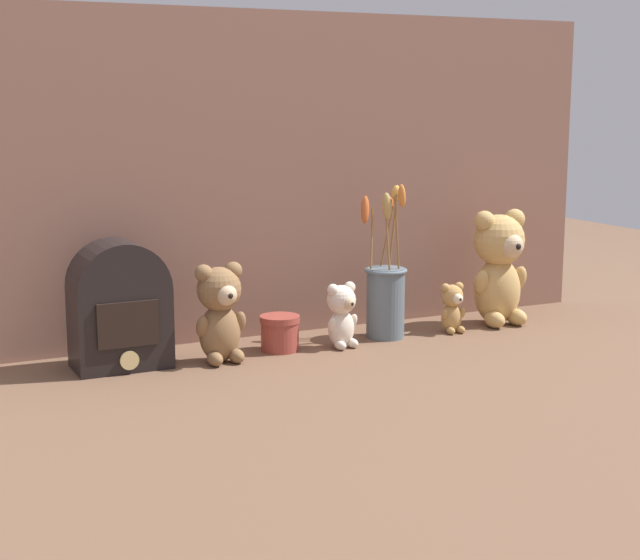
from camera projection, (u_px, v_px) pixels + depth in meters
name	position (u px, v px, depth m)	size (l,w,h in m)	color
ground_plane	(324.00, 347.00, 2.13)	(4.00, 4.00, 0.00)	brown
backdrop_wall	(292.00, 175.00, 2.21)	(1.55, 0.02, 0.72)	#845B4C
teddy_bear_large	(499.00, 265.00, 2.32)	(0.15, 0.14, 0.27)	tan
teddy_bear_medium	(220.00, 311.00, 1.99)	(0.11, 0.10, 0.21)	olive
teddy_bear_small	(342.00, 314.00, 2.11)	(0.08, 0.07, 0.14)	beige
teddy_bear_tiny	(453.00, 307.00, 2.25)	(0.06, 0.06, 0.12)	tan
flower_vase	(386.00, 293.00, 2.20)	(0.10, 0.10, 0.35)	slate
vintage_radio	(119.00, 307.00, 1.95)	(0.19, 0.13, 0.26)	black
decorative_tin_tall	(280.00, 333.00, 2.09)	(0.09, 0.09, 0.08)	#993D33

